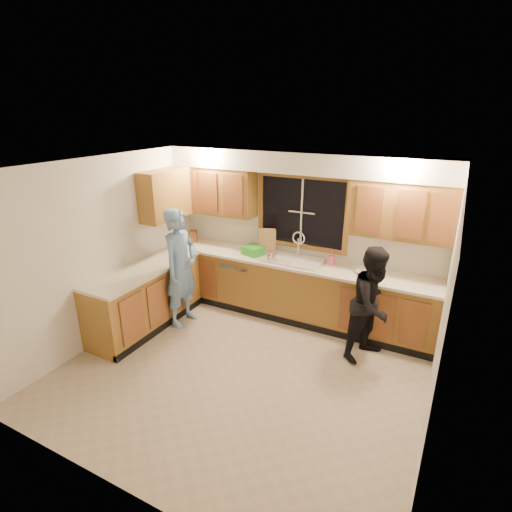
{
  "coord_description": "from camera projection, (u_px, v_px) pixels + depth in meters",
  "views": [
    {
      "loc": [
        2.06,
        -3.6,
        3.07
      ],
      "look_at": [
        -0.13,
        0.65,
        1.29
      ],
      "focal_mm": 28.0,
      "sensor_mm": 36.0,
      "label": 1
    }
  ],
  "objects": [
    {
      "name": "upper_cabinets_return",
      "position": [
        165.0,
        195.0,
        6.08
      ],
      "size": [
        0.33,
        0.9,
        0.75
      ],
      "primitive_type": "cube",
      "color": "olive",
      "rests_on": "wall_left"
    },
    {
      "name": "base_cabinets_left",
      "position": [
        146.0,
        298.0,
        5.87
      ],
      "size": [
        0.6,
        1.9,
        0.88
      ],
      "primitive_type": "cube",
      "color": "olive",
      "rests_on": "ground"
    },
    {
      "name": "can_left",
      "position": [
        274.0,
        258.0,
        5.92
      ],
      "size": [
        0.07,
        0.07,
        0.12
      ],
      "primitive_type": "cylinder",
      "rotation": [
        0.0,
        0.0,
        -0.02
      ],
      "color": "beige",
      "rests_on": "countertop_back"
    },
    {
      "name": "man",
      "position": [
        181.0,
        268.0,
        5.8
      ],
      "size": [
        0.43,
        0.65,
        1.77
      ],
      "primitive_type": "imported",
      "rotation": [
        0.0,
        0.0,
        1.59
      ],
      "color": "#6790C3",
      "rests_on": "floor"
    },
    {
      "name": "woman",
      "position": [
        374.0,
        304.0,
        5.01
      ],
      "size": [
        0.84,
        0.91,
        1.51
      ],
      "primitive_type": "imported",
      "rotation": [
        0.0,
        0.0,
        1.11
      ],
      "color": "black",
      "rests_on": "floor"
    },
    {
      "name": "floor",
      "position": [
        242.0,
        371.0,
        4.96
      ],
      "size": [
        4.2,
        4.2,
        0.0
      ],
      "primitive_type": "plane",
      "color": "#B8A88D",
      "rests_on": "ground"
    },
    {
      "name": "can_right",
      "position": [
        269.0,
        259.0,
        5.9
      ],
      "size": [
        0.08,
        0.08,
        0.11
      ],
      "primitive_type": "cylinder",
      "rotation": [
        0.0,
        0.0,
        0.32
      ],
      "color": "beige",
      "rests_on": "countertop_back"
    },
    {
      "name": "dishwasher",
      "position": [
        243.0,
        281.0,
        6.5
      ],
      "size": [
        0.6,
        0.56,
        0.82
      ],
      "primitive_type": "cube",
      "color": "white",
      "rests_on": "floor"
    },
    {
      "name": "ceiling",
      "position": [
        239.0,
        167.0,
        4.08
      ],
      "size": [
        4.2,
        4.2,
        0.0
      ],
      "primitive_type": "plane",
      "rotation": [
        3.14,
        0.0,
        0.0
      ],
      "color": "silver"
    },
    {
      "name": "knife_block",
      "position": [
        194.0,
        236.0,
        6.78
      ],
      "size": [
        0.13,
        0.12,
        0.2
      ],
      "primitive_type": "cube",
      "rotation": [
        0.0,
        0.0,
        0.32
      ],
      "color": "brown",
      "rests_on": "countertop_back"
    },
    {
      "name": "countertop_left",
      "position": [
        144.0,
        269.0,
        5.7
      ],
      "size": [
        0.63,
        1.9,
        0.04
      ],
      "primitive_type": "cube",
      "color": "#F1E6CA",
      "rests_on": "base_cabinets_left"
    },
    {
      "name": "bowl",
      "position": [
        363.0,
        272.0,
        5.49
      ],
      "size": [
        0.25,
        0.25,
        0.05
      ],
      "primitive_type": "imported",
      "rotation": [
        0.0,
        0.0,
        -0.3
      ],
      "color": "silver",
      "rests_on": "countertop_back"
    },
    {
      "name": "base_cabinets_back",
      "position": [
        292.0,
        290.0,
        6.13
      ],
      "size": [
        4.2,
        0.6,
        0.88
      ],
      "primitive_type": "cube",
      "color": "olive",
      "rests_on": "ground"
    },
    {
      "name": "wall_back",
      "position": [
        301.0,
        234.0,
        6.1
      ],
      "size": [
        4.2,
        0.0,
        4.2
      ],
      "primitive_type": "plane",
      "rotation": [
        1.57,
        0.0,
        0.0
      ],
      "color": "white",
      "rests_on": "ground"
    },
    {
      "name": "soffit",
      "position": [
        300.0,
        162.0,
        5.57
      ],
      "size": [
        4.2,
        0.35,
        0.3
      ],
      "primitive_type": "cube",
      "color": "white",
      "rests_on": "wall_back"
    },
    {
      "name": "wall_right",
      "position": [
        442.0,
        321.0,
        3.62
      ],
      "size": [
        0.0,
        3.8,
        3.8
      ],
      "primitive_type": "plane",
      "rotation": [
        1.57,
        0.0,
        -1.57
      ],
      "color": "white",
      "rests_on": "ground"
    },
    {
      "name": "upper_cabinets_right",
      "position": [
        402.0,
        210.0,
        5.15
      ],
      "size": [
        1.35,
        0.33,
        0.75
      ],
      "primitive_type": "cube",
      "color": "olive",
      "rests_on": "wall_back"
    },
    {
      "name": "stove",
      "position": [
        117.0,
        314.0,
        5.39
      ],
      "size": [
        0.58,
        0.75,
        0.9
      ],
      "primitive_type": "cube",
      "color": "white",
      "rests_on": "floor"
    },
    {
      "name": "upper_cabinets_left",
      "position": [
        215.0,
        191.0,
        6.37
      ],
      "size": [
        1.35,
        0.33,
        0.75
      ],
      "primitive_type": "cube",
      "color": "olive",
      "rests_on": "wall_back"
    },
    {
      "name": "sink",
      "position": [
        293.0,
        264.0,
        5.99
      ],
      "size": [
        0.86,
        0.52,
        0.57
      ],
      "color": "silver",
      "rests_on": "countertop_back"
    },
    {
      "name": "cutting_board",
      "position": [
        267.0,
        240.0,
        6.32
      ],
      "size": [
        0.29,
        0.19,
        0.36
      ],
      "primitive_type": "cube",
      "rotation": [
        -0.21,
        0.0,
        0.36
      ],
      "color": "tan",
      "rests_on": "countertop_back"
    },
    {
      "name": "soap_bottle",
      "position": [
        332.0,
        258.0,
        5.79
      ],
      "size": [
        0.1,
        0.1,
        0.2
      ],
      "primitive_type": "imported",
      "rotation": [
        0.0,
        0.0,
        0.09
      ],
      "color": "#E4578A",
      "rests_on": "countertop_back"
    },
    {
      "name": "countertop_back",
      "position": [
        293.0,
        262.0,
        5.96
      ],
      "size": [
        4.2,
        0.63,
        0.04
      ],
      "primitive_type": "cube",
      "color": "#F1E6CA",
      "rests_on": "base_cabinets_back"
    },
    {
      "name": "dish_crate",
      "position": [
        253.0,
        250.0,
        6.21
      ],
      "size": [
        0.34,
        0.32,
        0.13
      ],
      "primitive_type": "cube",
      "rotation": [
        0.0,
        0.0,
        -0.27
      ],
      "color": "green",
      "rests_on": "countertop_back"
    },
    {
      "name": "wall_left",
      "position": [
        106.0,
        250.0,
        5.42
      ],
      "size": [
        0.0,
        3.8,
        3.8
      ],
      "primitive_type": "plane",
      "rotation": [
        1.57,
        0.0,
        1.57
      ],
      "color": "white",
      "rests_on": "ground"
    },
    {
      "name": "window_frame",
      "position": [
        302.0,
        212.0,
        5.97
      ],
      "size": [
        1.44,
        0.03,
        1.14
      ],
      "color": "black",
      "rests_on": "wall_back"
    }
  ]
}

